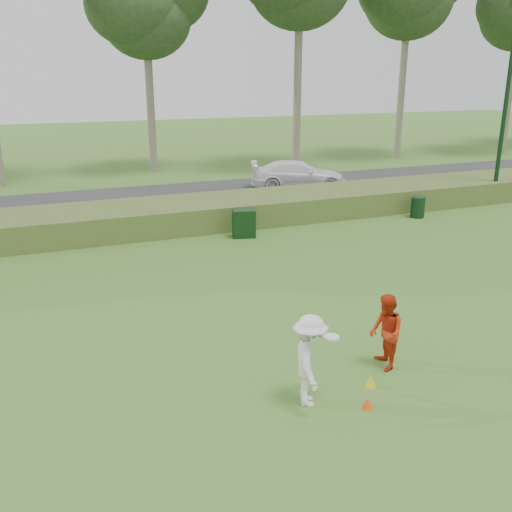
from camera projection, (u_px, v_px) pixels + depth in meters
name	position (u px, v px, depth m)	size (l,w,h in m)	color
ground	(340.00, 389.00, 10.19)	(120.00, 120.00, 0.00)	#386B23
reed_strip	(173.00, 215.00, 20.64)	(80.00, 3.00, 0.90)	#465F26
park_road	(146.00, 199.00, 25.18)	(80.00, 6.00, 0.06)	#2D2D2D
lamp_post	(511.00, 67.00, 23.15)	(0.70, 0.70, 8.18)	black
tree_4	(145.00, 8.00, 29.86)	(6.24, 6.24, 11.50)	gray
player_white	(310.00, 361.00, 9.52)	(1.00, 1.19, 1.62)	white
player_red	(386.00, 332.00, 10.72)	(0.71, 0.56, 1.47)	red
cone_orange	(368.00, 403.00, 9.57)	(0.18, 0.18, 0.20)	#FF500D
cone_yellow	(371.00, 381.00, 10.24)	(0.21, 0.21, 0.23)	gold
utility_cabinet	(244.00, 224.00, 19.39)	(0.76, 0.48, 0.95)	black
trash_bin	(418.00, 207.00, 22.06)	(0.53, 0.53, 0.80)	black
car_right	(298.00, 175.00, 27.13)	(1.83, 4.51, 1.31)	white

